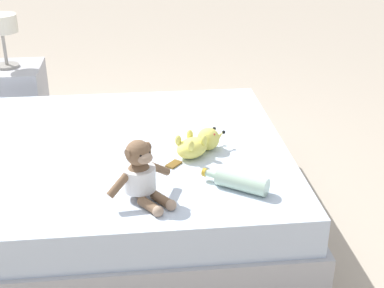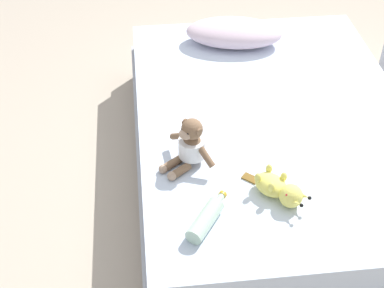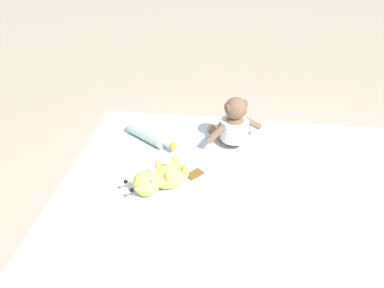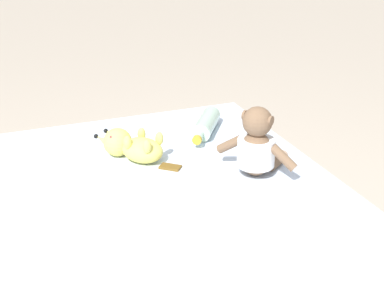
{
  "view_description": "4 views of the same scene",
  "coord_description": "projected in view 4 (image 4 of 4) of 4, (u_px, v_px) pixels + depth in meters",
  "views": [
    {
      "loc": [
        -2.22,
        -0.3,
        1.47
      ],
      "look_at": [
        -0.14,
        -0.53,
        0.46
      ],
      "focal_mm": 50.96,
      "sensor_mm": 36.0,
      "label": 1
    },
    {
      "loc": [
        -0.65,
        -2.09,
        2.1
      ],
      "look_at": [
        -0.45,
        -0.3,
        0.5
      ],
      "focal_mm": 50.99,
      "sensor_mm": 36.0,
      "label": 2
    },
    {
      "loc": [
        1.02,
        -0.29,
        1.37
      ],
      "look_at": [
        -0.34,
        -0.47,
        0.46
      ],
      "focal_mm": 36.42,
      "sensor_mm": 36.0,
      "label": 3
    },
    {
      "loc": [
        0.35,
        1.2,
        1.25
      ],
      "look_at": [
        -0.29,
        -0.45,
        0.47
      ],
      "focal_mm": 53.94,
      "sensor_mm": 36.0,
      "label": 4
    }
  ],
  "objects": [
    {
      "name": "plush_monkey",
      "position": [
        258.0,
        146.0,
        1.85
      ],
      "size": [
        0.25,
        0.25,
        0.24
      ],
      "color": "brown",
      "rests_on": "bed"
    },
    {
      "name": "plush_yellow_creature",
      "position": [
        132.0,
        146.0,
        1.97
      ],
      "size": [
        0.26,
        0.29,
        0.1
      ],
      "color": "#EAE066",
      "rests_on": "bed"
    },
    {
      "name": "glass_bottle",
      "position": [
        206.0,
        124.0,
        2.19
      ],
      "size": [
        0.2,
        0.25,
        0.07
      ],
      "color": "#B2D1B7",
      "rests_on": "bed"
    }
  ]
}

